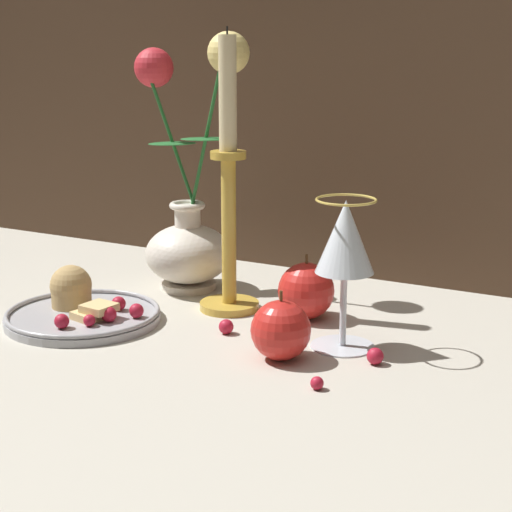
# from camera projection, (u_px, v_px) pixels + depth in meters

# --- Properties ---
(ground_plane) EXTENTS (2.40, 2.40, 0.00)m
(ground_plane) POSITION_uv_depth(u_px,v_px,m) (201.00, 324.00, 1.10)
(ground_plane) COLOR #B7B2A3
(ground_plane) RESTS_ON ground
(vase) EXTENTS (0.18, 0.12, 0.37)m
(vase) POSITION_uv_depth(u_px,v_px,m) (189.00, 214.00, 1.23)
(vase) COLOR silver
(vase) RESTS_ON ground_plane
(plate_with_pastries) EXTENTS (0.20, 0.20, 0.07)m
(plate_with_pastries) POSITION_uv_depth(u_px,v_px,m) (81.00, 308.00, 1.11)
(plate_with_pastries) COLOR #A3A3A8
(plate_with_pastries) RESTS_ON ground_plane
(wine_glass) EXTENTS (0.08, 0.08, 0.18)m
(wine_glass) POSITION_uv_depth(u_px,v_px,m) (345.00, 244.00, 0.99)
(wine_glass) COLOR silver
(wine_glass) RESTS_ON ground_plane
(candlestick) EXTENTS (0.08, 0.08, 0.37)m
(candlestick) POSITION_uv_depth(u_px,v_px,m) (230.00, 202.00, 1.12)
(candlestick) COLOR gold
(candlestick) RESTS_ON ground_plane
(apple_beside_vase) EXTENTS (0.07, 0.07, 0.08)m
(apple_beside_vase) POSITION_uv_depth(u_px,v_px,m) (281.00, 330.00, 0.97)
(apple_beside_vase) COLOR red
(apple_beside_vase) RESTS_ON ground_plane
(apple_near_glass) EXTENTS (0.07, 0.07, 0.09)m
(apple_near_glass) POSITION_uv_depth(u_px,v_px,m) (306.00, 291.00, 1.11)
(apple_near_glass) COLOR red
(apple_near_glass) RESTS_ON ground_plane
(berry_near_plate) EXTENTS (0.02, 0.02, 0.02)m
(berry_near_plate) POSITION_uv_depth(u_px,v_px,m) (226.00, 327.00, 1.06)
(berry_near_plate) COLOR #AD192D
(berry_near_plate) RESTS_ON ground_plane
(berry_front_center) EXTENTS (0.02, 0.02, 0.02)m
(berry_front_center) POSITION_uv_depth(u_px,v_px,m) (375.00, 356.00, 0.96)
(berry_front_center) COLOR #AD192D
(berry_front_center) RESTS_ON ground_plane
(berry_by_glass_stem) EXTENTS (0.01, 0.01, 0.01)m
(berry_by_glass_stem) POSITION_uv_depth(u_px,v_px,m) (317.00, 383.00, 0.89)
(berry_by_glass_stem) COLOR #AD192D
(berry_by_glass_stem) RESTS_ON ground_plane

